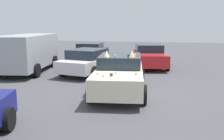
% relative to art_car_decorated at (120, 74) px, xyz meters
% --- Properties ---
extents(ground_plane, '(60.00, 60.00, 0.00)m').
position_rel_art_car_decorated_xyz_m(ground_plane, '(-0.08, -0.01, -0.75)').
color(ground_plane, '#47474C').
extents(art_car_decorated, '(4.83, 2.43, 1.71)m').
position_rel_art_car_decorated_xyz_m(art_car_decorated, '(0.00, 0.00, 0.00)').
color(art_car_decorated, beige).
rests_on(art_car_decorated, ground).
extents(parked_van_row_back_center, '(5.62, 2.88, 2.10)m').
position_rel_art_car_decorated_xyz_m(parked_van_row_back_center, '(3.36, 5.94, 0.44)').
color(parked_van_row_back_center, '#9EA3A8').
rests_on(parked_van_row_back_center, ground).
extents(parked_sedan_near_left, '(4.81, 2.69, 1.37)m').
position_rel_art_car_decorated_xyz_m(parked_sedan_near_left, '(3.56, 2.29, -0.05)').
color(parked_sedan_near_left, silver).
rests_on(parked_sedan_near_left, ground).
extents(parked_sedan_behind_right, '(4.42, 2.68, 1.35)m').
position_rel_art_car_decorated_xyz_m(parked_sedan_behind_right, '(7.99, 9.48, -0.07)').
color(parked_sedan_behind_right, '#5B1419').
rests_on(parked_sedan_behind_right, ground).
extents(parked_sedan_far_left, '(4.80, 2.60, 1.43)m').
position_rel_art_car_decorated_xyz_m(parked_sedan_far_left, '(6.48, -0.78, -0.02)').
color(parked_sedan_far_left, red).
rests_on(parked_sedan_far_left, ground).
extents(parked_sedan_row_back_far, '(4.34, 2.14, 1.39)m').
position_rel_art_car_decorated_xyz_m(parked_sedan_row_back_far, '(7.85, 3.49, -0.05)').
color(parked_sedan_row_back_far, '#5B1419').
rests_on(parked_sedan_row_back_far, ground).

